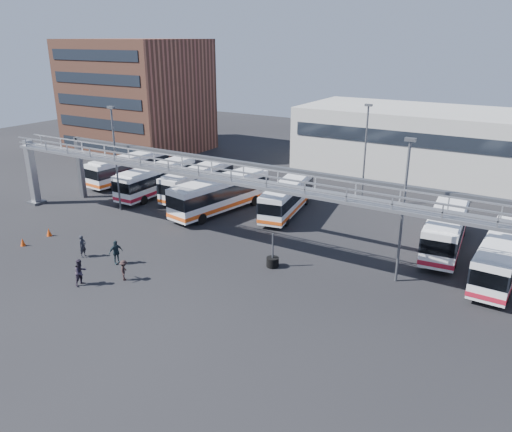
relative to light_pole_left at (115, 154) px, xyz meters
The scene contains 21 objects.
ground 18.78m from the light_pole_left, 26.57° to the right, with size 140.00×140.00×0.00m, color black.
gantry 16.14m from the light_pole_left, ahead, with size 51.40×5.15×7.10m.
apartment_building 28.52m from the light_pole_left, 129.29° to the left, with size 18.00×15.00×16.00m, color brown.
warehouse 41.07m from the light_pole_left, 46.97° to the left, with size 42.00×14.00×8.00m, color #9E9E99.
light_pole_left is the anchor object (origin of this frame).
light_pole_mid 28.02m from the light_pole_left, ahead, with size 0.70×0.35×10.21m.
light_pole_back 24.41m from the light_pole_left, 34.99° to the left, with size 0.70×0.35×10.21m.
bus_0 10.87m from the light_pole_left, 129.15° to the left, with size 3.37×10.77×3.22m.
bus_1 7.07m from the light_pole_left, 93.57° to the left, with size 2.60×10.75×3.26m.
bus_2 9.41m from the light_pole_left, 62.84° to the left, with size 2.61×10.47×3.17m.
bus_3 10.76m from the light_pole_left, 28.34° to the left, with size 4.67×11.72×3.47m.
bus_4 17.05m from the light_pole_left, 27.63° to the left, with size 4.05×10.45×3.10m.
bus_7 30.68m from the light_pole_left, 12.75° to the left, with size 3.49×11.26×3.37m.
bus_8 34.48m from the light_pole_left, ahead, with size 2.81×10.52×3.17m.
pedestrian_a 12.21m from the light_pole_left, 58.99° to the right, with size 0.65×0.43×1.78m, color black.
pedestrian_b 16.69m from the light_pole_left, 53.87° to the right, with size 0.94×0.73×1.93m, color #2B2331.
pedestrian_c 16.56m from the light_pole_left, 43.40° to the right, with size 0.98×0.56×1.52m, color black.
pedestrian_d 13.71m from the light_pole_left, 45.69° to the right, with size 1.11×0.46×1.89m, color #1B2B32.
cone_left 12.03m from the light_pole_left, 91.19° to the right, with size 0.42×0.42×0.67m, color #D1400B.
cone_right 9.81m from the light_pole_left, 91.55° to the right, with size 0.45×0.45×0.71m, color #D1400B.
tire_stack 20.40m from the light_pole_left, 10.23° to the right, with size 0.94×0.94×2.68m.
Camera 1 is at (19.94, -25.23, 16.33)m, focal length 35.00 mm.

